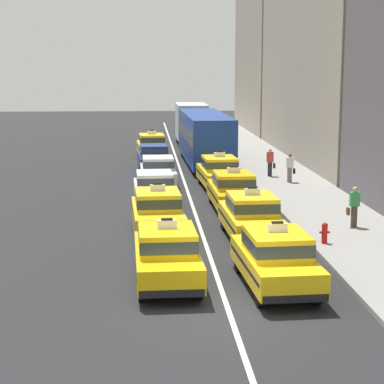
# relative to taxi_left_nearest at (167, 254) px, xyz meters

# --- Properties ---
(ground_plane) EXTENTS (160.00, 160.00, 0.00)m
(ground_plane) POSITION_rel_taxi_left_nearest_xyz_m (1.51, -2.61, -0.88)
(ground_plane) COLOR #232326
(lane_stripe_left_right) EXTENTS (0.14, 80.00, 0.01)m
(lane_stripe_left_right) POSITION_rel_taxi_left_nearest_xyz_m (1.51, 17.39, -0.87)
(lane_stripe_left_right) COLOR silver
(lane_stripe_left_right) RESTS_ON ground
(sidewalk_curb) EXTENTS (4.00, 90.00, 0.15)m
(sidewalk_curb) POSITION_rel_taxi_left_nearest_xyz_m (7.11, 12.39, -0.80)
(sidewalk_curb) COLOR gray
(sidewalk_curb) RESTS_ON ground
(taxi_left_nearest) EXTENTS (1.93, 4.60, 1.96)m
(taxi_left_nearest) POSITION_rel_taxi_left_nearest_xyz_m (0.00, 0.00, 0.00)
(taxi_left_nearest) COLOR black
(taxi_left_nearest) RESTS_ON ground
(taxi_left_second) EXTENTS (2.00, 4.63, 1.96)m
(taxi_left_second) POSITION_rel_taxi_left_nearest_xyz_m (-0.15, 6.04, 0.00)
(taxi_left_second) COLOR black
(taxi_left_second) RESTS_ON ground
(sedan_left_third) EXTENTS (1.91, 4.36, 1.58)m
(sedan_left_third) POSITION_rel_taxi_left_nearest_xyz_m (-0.19, 11.12, -0.03)
(sedan_left_third) COLOR black
(sedan_left_third) RESTS_ON ground
(sedan_left_fourth) EXTENTS (1.85, 4.34, 1.58)m
(sedan_left_fourth) POSITION_rel_taxi_left_nearest_xyz_m (0.06, 16.35, -0.03)
(sedan_left_fourth) COLOR black
(sedan_left_fourth) RESTS_ON ground
(sedan_left_fifth) EXTENTS (1.98, 4.39, 1.58)m
(sedan_left_fifth) POSITION_rel_taxi_left_nearest_xyz_m (-0.09, 21.86, -0.03)
(sedan_left_fifth) COLOR black
(sedan_left_fifth) RESTS_ON ground
(taxi_left_sixth) EXTENTS (2.08, 4.66, 1.96)m
(taxi_left_sixth) POSITION_rel_taxi_left_nearest_xyz_m (-0.14, 27.59, 0.00)
(taxi_left_sixth) COLOR black
(taxi_left_sixth) RESTS_ON ground
(taxi_right_nearest) EXTENTS (2.02, 4.64, 1.96)m
(taxi_right_nearest) POSITION_rel_taxi_left_nearest_xyz_m (3.06, -0.62, 0.00)
(taxi_right_nearest) COLOR black
(taxi_right_nearest) RESTS_ON ground
(taxi_right_second) EXTENTS (1.95, 4.61, 1.96)m
(taxi_right_second) POSITION_rel_taxi_left_nearest_xyz_m (3.21, 5.00, 0.00)
(taxi_right_second) COLOR black
(taxi_right_second) RESTS_ON ground
(taxi_right_third) EXTENTS (1.90, 4.59, 1.96)m
(taxi_right_third) POSITION_rel_taxi_left_nearest_xyz_m (3.21, 10.25, 0.00)
(taxi_right_third) COLOR black
(taxi_right_third) RESTS_ON ground
(taxi_right_fourth) EXTENTS (2.01, 4.64, 1.96)m
(taxi_right_fourth) POSITION_rel_taxi_left_nearest_xyz_m (3.16, 15.58, 0.00)
(taxi_right_fourth) COLOR black
(taxi_right_fourth) RESTS_ON ground
(bus_right_fifth) EXTENTS (2.77, 11.26, 3.22)m
(bus_right_fifth) POSITION_rel_taxi_left_nearest_xyz_m (3.20, 24.53, 0.94)
(bus_right_fifth) COLOR black
(bus_right_fifth) RESTS_ON ground
(box_truck_right_sixth) EXTENTS (2.32, 6.97, 3.27)m
(box_truck_right_sixth) POSITION_rel_taxi_left_nearest_xyz_m (3.04, 35.71, 0.90)
(box_truck_right_sixth) COLOR black
(box_truck_right_sixth) RESTS_ON ground
(pedestrian_near_crosswalk) EXTENTS (0.47, 0.24, 1.57)m
(pedestrian_near_crosswalk) POSITION_rel_taxi_left_nearest_xyz_m (6.33, 18.55, 0.05)
(pedestrian_near_crosswalk) COLOR #23232D
(pedestrian_near_crosswalk) RESTS_ON sidewalk_curb
(pedestrian_by_storefront) EXTENTS (0.47, 0.24, 1.55)m
(pedestrian_by_storefront) POSITION_rel_taxi_left_nearest_xyz_m (7.32, 6.09, 0.05)
(pedestrian_by_storefront) COLOR #473828
(pedestrian_by_storefront) RESTS_ON sidewalk_curb
(pedestrian_trailing) EXTENTS (0.47, 0.24, 1.53)m
(pedestrian_trailing) POSITION_rel_taxi_left_nearest_xyz_m (7.01, 16.49, 0.03)
(pedestrian_trailing) COLOR slate
(pedestrian_trailing) RESTS_ON sidewalk_curb
(fire_hydrant) EXTENTS (0.36, 0.22, 0.73)m
(fire_hydrant) POSITION_rel_taxi_left_nearest_xyz_m (5.59, 3.73, -0.33)
(fire_hydrant) COLOR red
(fire_hydrant) RESTS_ON sidewalk_curb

